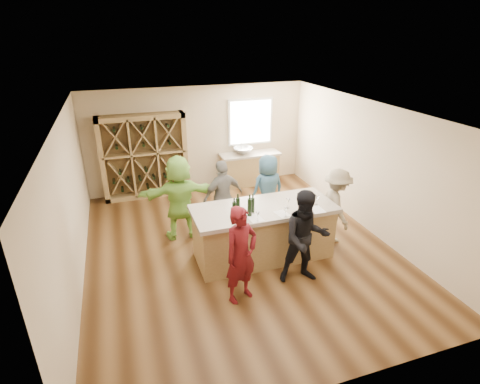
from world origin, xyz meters
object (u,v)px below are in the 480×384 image
object	(u,v)px
wine_bottle_b	(234,210)
person_near_left	(241,255)
wine_bottle_d	(250,207)
wine_bottle_e	(253,205)
person_near_right	(306,238)
tasting_counter_base	(263,234)
person_far_left	(180,198)
wine_rack	(144,157)
person_far_right	(268,190)
sink	(243,151)
person_far_mid	(223,197)
wine_bottle_c	(238,206)
person_server	(336,206)

from	to	relation	value
wine_bottle_b	person_near_left	size ratio (longest dim) A/B	0.18
wine_bottle_b	wine_bottle_d	size ratio (longest dim) A/B	0.94
wine_bottle_e	person_near_right	size ratio (longest dim) A/B	0.16
person_near_right	tasting_counter_base	bearing A→B (deg)	123.84
wine_bottle_e	person_far_left	bearing A→B (deg)	127.98
wine_rack	person_far_right	world-z (taller)	wine_rack
wine_rack	wine_bottle_d	world-z (taller)	wine_rack
sink	person_far_mid	world-z (taller)	person_far_mid
sink	wine_bottle_e	size ratio (longest dim) A/B	1.96
wine_bottle_d	wine_bottle_e	world-z (taller)	wine_bottle_d
person_far_mid	person_far_left	xyz separation A→B (m)	(-0.93, 0.05, 0.10)
person_near_right	person_far_mid	distance (m)	2.34
sink	person_near_right	bearing A→B (deg)	-95.51
sink	wine_bottle_b	xyz separation A→B (m)	(-1.51, -3.91, 0.22)
wine_bottle_c	wine_bottle_e	size ratio (longest dim) A/B	1.12
wine_bottle_c	wine_bottle_d	bearing A→B (deg)	-38.18
wine_rack	person_far_mid	xyz separation A→B (m)	(1.41, -2.49, -0.28)
wine_bottle_e	person_far_mid	distance (m)	1.43
sink	person_server	size ratio (longest dim) A/B	0.34
sink	person_near_right	xyz separation A→B (m)	(-0.44, -4.60, -0.15)
person_far_left	tasting_counter_base	bearing A→B (deg)	140.90
wine_bottle_d	wine_bottle_b	bearing A→B (deg)	-179.44
tasting_counter_base	person_far_right	distance (m)	1.49
wine_rack	person_near_left	size ratio (longest dim) A/B	1.31
tasting_counter_base	person_far_mid	xyz separation A→B (m)	(-0.45, 1.23, 0.32)
wine_bottle_c	wine_bottle_d	xyz separation A→B (m)	(0.18, -0.14, 0.01)
wine_bottle_d	wine_bottle_e	xyz separation A→B (m)	(0.10, 0.12, -0.03)
wine_rack	wine_bottle_e	bearing A→B (deg)	-67.68
sink	person_far_left	xyz separation A→B (m)	(-2.22, -2.37, -0.09)
person_far_mid	person_far_left	bearing A→B (deg)	-18.40
wine_bottle_c	person_server	bearing A→B (deg)	5.86
wine_bottle_d	person_near_left	xyz separation A→B (m)	(-0.44, -0.81, -0.40)
wine_rack	wine_bottle_c	size ratio (longest dim) A/B	7.11
person_far_left	wine_bottle_b	bearing A→B (deg)	118.68
wine_bottle_c	person_near_right	bearing A→B (deg)	-41.16
wine_rack	wine_bottle_e	xyz separation A→B (m)	(1.58, -3.85, 0.12)
wine_bottle_d	person_near_left	distance (m)	1.01
wine_bottle_c	wine_bottle_d	size ratio (longest dim) A/B	0.94
tasting_counter_base	wine_bottle_e	distance (m)	0.78
wine_bottle_e	sink	bearing A→B (deg)	73.54
person_far_mid	person_far_right	bearing A→B (deg)	168.76
tasting_counter_base	wine_bottle_e	world-z (taller)	wine_bottle_e
person_far_right	person_far_mid	bearing A→B (deg)	-3.28
person_far_right	wine_bottle_b	bearing A→B (deg)	42.99
person_far_mid	wine_bottle_b	bearing A→B (deg)	66.28
wine_bottle_c	wine_bottle_e	xyz separation A→B (m)	(0.28, -0.02, -0.02)
sink	person_far_left	distance (m)	3.25
person_near_left	wine_bottle_e	bearing A→B (deg)	38.72
wine_rack	person_near_right	size ratio (longest dim) A/B	1.27
tasting_counter_base	wine_bottle_c	distance (m)	0.93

